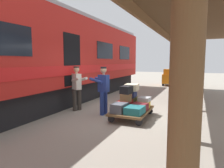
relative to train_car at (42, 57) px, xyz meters
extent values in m
plane|color=gray|center=(-3.63, 0.00, -2.06)|extent=(60.00, 60.00, 0.00)
cylinder|color=brown|center=(-5.92, -8.37, -0.36)|extent=(0.24, 0.24, 3.40)
cylinder|color=brown|center=(-5.92, -5.02, -0.36)|extent=(0.24, 0.24, 3.40)
cylinder|color=brown|center=(-5.92, -1.67, -0.36)|extent=(0.24, 0.24, 3.40)
cylinder|color=brown|center=(-5.92, 1.67, -0.36)|extent=(0.24, 0.24, 3.40)
cylinder|color=brown|center=(-5.92, 5.02, -0.36)|extent=(0.24, 0.24, 3.40)
cube|color=#4E3520|center=(-5.92, 0.00, 1.42)|extent=(3.20, 17.55, 0.16)
cube|color=brown|center=(-4.37, 0.00, 1.19)|extent=(0.08, 17.55, 0.30)
cube|color=#B21E19|center=(0.00, 0.00, 0.29)|extent=(3.00, 17.18, 2.90)
cube|color=black|center=(0.00, 0.00, -1.61)|extent=(2.55, 16.32, 0.90)
cube|color=#99999E|center=(0.00, 0.00, 1.84)|extent=(2.76, 16.83, 0.20)
cube|color=red|center=(-1.51, 0.00, -0.51)|extent=(0.03, 16.83, 0.36)
cube|color=black|center=(-1.51, -6.01, 0.39)|extent=(0.02, 1.89, 0.84)
cube|color=black|center=(-1.51, -3.01, 0.39)|extent=(0.02, 1.89, 0.84)
cube|color=black|center=(-1.51, 3.01, 0.39)|extent=(0.02, 1.89, 0.84)
cube|color=black|center=(-1.45, 0.00, -0.11)|extent=(0.12, 1.10, 2.00)
cube|color=brown|center=(-4.02, 0.28, -1.81)|extent=(1.11, 1.83, 0.07)
cylinder|color=black|center=(-4.46, 1.01, -1.95)|extent=(0.22, 0.05, 0.22)
cylinder|color=black|center=(-3.57, 1.01, -1.95)|extent=(0.22, 0.05, 0.22)
cylinder|color=black|center=(-4.46, -0.45, -1.95)|extent=(0.22, 0.05, 0.22)
cylinder|color=black|center=(-3.57, -0.45, -1.95)|extent=(0.22, 0.05, 0.22)
cube|color=#4C515B|center=(-3.77, 0.78, -1.63)|extent=(0.44, 0.66, 0.29)
cube|color=#CC6B23|center=(-3.77, -0.23, -1.69)|extent=(0.47, 0.64, 0.17)
cube|color=#1E666B|center=(-4.27, 0.78, -1.66)|extent=(0.54, 0.64, 0.23)
cube|color=maroon|center=(-4.27, 0.28, -1.66)|extent=(0.56, 0.54, 0.22)
cube|color=gold|center=(-4.27, -0.23, -1.67)|extent=(0.54, 0.59, 0.21)
cube|color=#AD231E|center=(-3.77, 0.28, -1.63)|extent=(0.41, 0.56, 0.29)
cube|color=brown|center=(-3.79, -0.23, -1.52)|extent=(0.43, 0.45, 0.16)
cube|color=navy|center=(-3.81, -0.20, -1.32)|extent=(0.41, 0.52, 0.23)
cube|color=beige|center=(-3.85, -0.22, -1.09)|extent=(0.48, 0.58, 0.23)
cube|color=brown|center=(-3.81, 0.26, -1.36)|extent=(0.48, 0.55, 0.24)
cube|color=#9EA0A5|center=(-4.31, -0.26, -1.50)|extent=(0.41, 0.46, 0.14)
cube|color=black|center=(-3.82, 0.30, -1.12)|extent=(0.37, 0.44, 0.26)
cylinder|color=navy|center=(-2.97, 0.16, -1.65)|extent=(0.16, 0.16, 0.82)
cylinder|color=navy|center=(-2.94, 0.36, -1.65)|extent=(0.16, 0.16, 0.82)
cube|color=navy|center=(-2.96, 0.26, -0.94)|extent=(0.39, 0.27, 0.60)
cylinder|color=tan|center=(-2.96, 0.26, -0.61)|extent=(0.09, 0.09, 0.06)
sphere|color=tan|center=(-2.96, 0.26, -0.47)|extent=(0.22, 0.22, 0.22)
cylinder|color=black|center=(-2.96, 0.26, -0.39)|extent=(0.21, 0.21, 0.06)
cylinder|color=navy|center=(-2.77, 0.07, -0.84)|extent=(0.54, 0.18, 0.21)
cylinder|color=navy|center=(-2.72, 0.38, -0.84)|extent=(0.54, 0.18, 0.21)
cylinder|color=#332D28|center=(-1.70, 0.20, -1.65)|extent=(0.16, 0.16, 0.82)
cylinder|color=#332D28|center=(-1.79, 0.03, -1.65)|extent=(0.16, 0.16, 0.82)
cube|color=silver|center=(-1.75, 0.12, -0.94)|extent=(0.42, 0.36, 0.60)
cylinder|color=tan|center=(-1.75, 0.12, -0.61)|extent=(0.09, 0.09, 0.06)
sphere|color=tan|center=(-1.75, 0.12, -0.47)|extent=(0.22, 0.22, 0.22)
cylinder|color=#332D28|center=(-1.75, 0.12, -0.39)|extent=(0.21, 0.21, 0.06)
cylinder|color=silver|center=(-1.86, 0.36, -0.84)|extent=(0.51, 0.34, 0.21)
cylinder|color=silver|center=(-2.01, 0.08, -0.84)|extent=(0.51, 0.34, 0.21)
cube|color=orange|center=(-4.02, -9.74, -1.51)|extent=(1.15, 1.73, 0.70)
cube|color=orange|center=(-4.02, -9.39, -1.01)|extent=(0.92, 0.73, 0.50)
cylinder|color=black|center=(-4.47, -9.14, -1.86)|extent=(0.12, 0.40, 0.40)
cylinder|color=black|center=(-3.57, -9.14, -1.86)|extent=(0.12, 0.40, 0.40)
cylinder|color=black|center=(-4.47, -10.34, -1.86)|extent=(0.12, 0.40, 0.40)
cylinder|color=black|center=(-3.57, -10.34, -1.86)|extent=(0.12, 0.40, 0.40)
camera|label=1|loc=(-5.99, 6.57, -0.18)|focal=32.05mm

